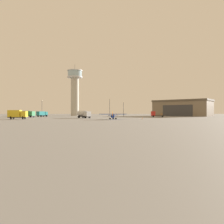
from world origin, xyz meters
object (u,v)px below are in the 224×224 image
truck_box_yellow (17,114)px  light_post_east (110,106)px  light_post_west (123,107)px  control_tower (75,88)px  truck_fuel_tanker_silver (84,114)px  airplane_blue (113,116)px  truck_fuel_tanker_green (28,114)px  truck_flatbed_red (156,114)px  traffic_cone_near_left (142,118)px  light_post_north (42,107)px  truck_box_teal (42,114)px

truck_box_yellow → light_post_east: light_post_east is taller
light_post_west → control_tower: bearing=142.0°
truck_box_yellow → truck_fuel_tanker_silver: bearing=26.8°
airplane_blue → truck_fuel_tanker_green: (-37.39, 27.79, 0.43)m
control_tower → light_post_east: 35.61m
truck_flatbed_red → truck_fuel_tanker_green: 59.35m
light_post_east → traffic_cone_near_left: 42.43m
truck_box_yellow → truck_flatbed_red: bearing=23.8°
truck_flatbed_red → light_post_west: 22.09m
truck_fuel_tanker_green → light_post_east: bearing=44.4°
traffic_cone_near_left → light_post_east: bearing=104.1°
light_post_west → airplane_blue: bearing=-100.0°
truck_box_yellow → light_post_north: (-5.85, 48.82, 3.81)m
control_tower → traffic_cone_near_left: size_ratio=60.32×
control_tower → truck_box_yellow: 69.09m
truck_flatbed_red → truck_box_yellow: bearing=32.4°
truck_flatbed_red → light_post_east: size_ratio=0.71×
traffic_cone_near_left → truck_fuel_tanker_silver: bearing=153.2°
truck_flatbed_red → light_post_east: light_post_east is taller
truck_flatbed_red → truck_box_teal: bearing=-4.0°
truck_flatbed_red → light_post_east: 26.99m
light_post_east → light_post_north: light_post_east is taller
control_tower → truck_fuel_tanker_green: size_ratio=5.56×
truck_box_yellow → traffic_cone_near_left: 43.29m
truck_fuel_tanker_green → truck_box_yellow: size_ratio=1.02×
truck_flatbed_red → control_tower: bearing=-35.5°
control_tower → truck_box_yellow: size_ratio=5.66×
airplane_blue → light_post_east: (0.44, 45.32, 4.54)m
truck_flatbed_red → truck_fuel_tanker_silver: truck_fuel_tanker_silver is taller
truck_fuel_tanker_silver → light_post_west: bearing=102.4°
truck_fuel_tanker_silver → truck_box_yellow: size_ratio=0.97×
truck_fuel_tanker_green → control_tower: bearing=89.4°
light_post_west → light_post_east: bearing=-171.4°
control_tower → light_post_east: bearing=-47.9°
truck_box_teal → truck_flatbed_red: bearing=-69.6°
control_tower → airplane_blue: control_tower is taller
airplane_blue → truck_fuel_tanker_silver: size_ratio=1.55×
truck_fuel_tanker_green → light_post_west: 49.35m
airplane_blue → light_post_north: size_ratio=0.97×
truck_box_teal → traffic_cone_near_left: bearing=-96.9°
truck_box_yellow → light_post_north: bearing=95.3°
light_post_east → truck_fuel_tanker_green: bearing=-155.1°
truck_box_yellow → light_post_west: 59.07m
truck_box_yellow → light_post_west: size_ratio=0.73×
truck_box_teal → light_post_east: bearing=-51.2°
control_tower → light_post_west: size_ratio=4.10×
control_tower → truck_box_teal: bearing=-114.2°
truck_box_teal → light_post_west: (43.14, 5.66, 3.38)m
control_tower → truck_flatbed_red: control_tower is taller
truck_box_teal → light_post_north: (-3.43, 11.80, 3.94)m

